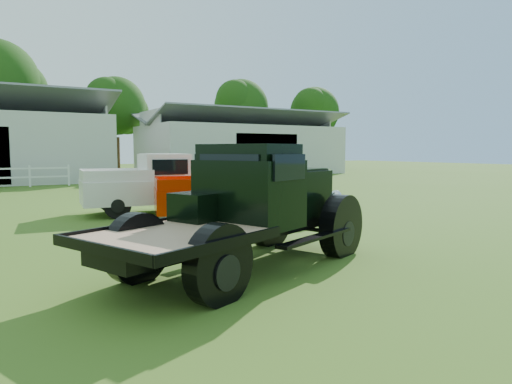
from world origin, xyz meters
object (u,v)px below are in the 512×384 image
vintage_flatbed (245,207)px  red_pickup (236,191)px  misc_car_blue (226,173)px  misc_car_grey (264,171)px  white_pickup (161,184)px

vintage_flatbed → red_pickup: vintage_flatbed is taller
red_pickup → misc_car_blue: bearing=80.8°
vintage_flatbed → misc_car_grey: size_ratio=1.09×
white_pickup → misc_car_grey: (8.85, 7.97, -0.12)m
vintage_flatbed → red_pickup: size_ratio=1.14×
red_pickup → misc_car_grey: 13.19m
misc_car_blue → misc_car_grey: 3.33m
red_pickup → white_pickup: (-1.23, 2.80, 0.08)m
vintage_flatbed → red_pickup: 5.25m
misc_car_blue → misc_car_grey: size_ratio=1.02×
vintage_flatbed → white_pickup: bearing=59.6°
misc_car_blue → red_pickup: bearing=139.6°
red_pickup → misc_car_grey: bearing=70.9°
misc_car_blue → white_pickup: bearing=124.5°
vintage_flatbed → misc_car_blue: bearing=42.3°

